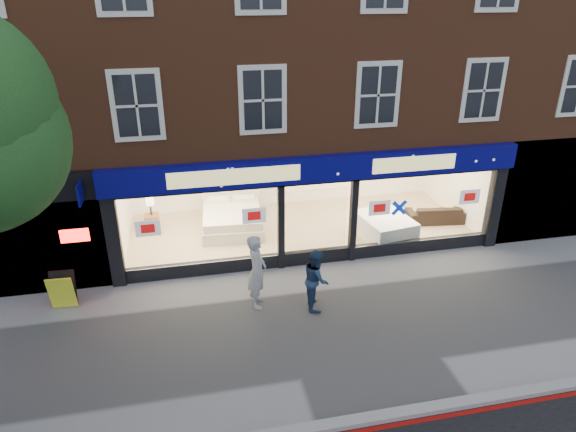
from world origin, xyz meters
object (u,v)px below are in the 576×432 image
object	(u,v)px
mattress_stack	(385,227)
sofa	(436,213)
pedestrian_blue	(316,279)
a_board	(63,291)
display_bed	(232,217)
pedestrian_grey	(257,271)

from	to	relation	value
mattress_stack	sofa	distance (m)	2.28
pedestrian_blue	sofa	bearing A→B (deg)	-46.09
sofa	a_board	size ratio (longest dim) A/B	2.08
display_bed	a_board	distance (m)	5.78
a_board	pedestrian_grey	xyz separation A→B (m)	(4.75, -0.90, 0.49)
pedestrian_grey	display_bed	bearing A→B (deg)	13.26
mattress_stack	a_board	distance (m)	9.38
sofa	pedestrian_blue	distance (m)	6.47
a_board	pedestrian_grey	size ratio (longest dim) A/B	0.49
sofa	pedestrian_blue	xyz separation A→B (m)	(-5.19, -3.83, 0.40)
display_bed	mattress_stack	size ratio (longest dim) A/B	1.27
display_bed	pedestrian_grey	distance (m)	4.42
mattress_stack	sofa	size ratio (longest dim) A/B	1.00
mattress_stack	sofa	xyz separation A→B (m)	(2.15, 0.76, -0.06)
mattress_stack	pedestrian_grey	bearing A→B (deg)	-148.84
mattress_stack	pedestrian_grey	distance (m)	5.24
display_bed	pedestrian_grey	world-z (taller)	pedestrian_grey
a_board	pedestrian_grey	bearing A→B (deg)	-8.30
mattress_stack	sofa	bearing A→B (deg)	19.49
pedestrian_grey	mattress_stack	bearing A→B (deg)	-47.37
display_bed	pedestrian_blue	xyz separation A→B (m)	(1.55, -4.77, 0.31)
sofa	pedestrian_blue	size ratio (longest dim) A/B	1.25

